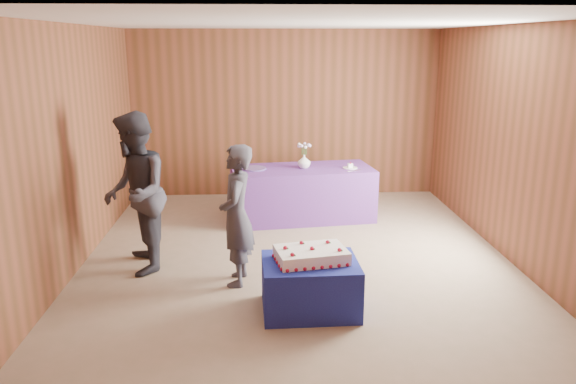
{
  "coord_description": "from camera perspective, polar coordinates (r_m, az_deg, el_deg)",
  "views": [
    {
      "loc": [
        -0.43,
        -6.2,
        2.51
      ],
      "look_at": [
        -0.1,
        0.1,
        0.81
      ],
      "focal_mm": 35.0,
      "sensor_mm": 36.0,
      "label": 1
    }
  ],
  "objects": [
    {
      "name": "cake_table",
      "position": [
        5.43,
        2.26,
        -9.51
      ],
      "size": [
        0.92,
        0.73,
        0.5
      ],
      "primitive_type": "cube",
      "rotation": [
        0.0,
        0.0,
        0.03
      ],
      "color": "navy",
      "rests_on": "ground"
    },
    {
      "name": "guest_left",
      "position": [
        5.87,
        -5.24,
        -2.41
      ],
      "size": [
        0.4,
        0.57,
        1.5
      ],
      "primitive_type": "imported",
      "rotation": [
        0.0,
        0.0,
        -1.64
      ],
      "color": "#34333C",
      "rests_on": "ground"
    },
    {
      "name": "room_shell",
      "position": [
        6.25,
        1.0,
        8.61
      ],
      "size": [
        5.04,
        6.04,
        2.72
      ],
      "color": "brown",
      "rests_on": "ground"
    },
    {
      "name": "vase",
      "position": [
        8.02,
        1.64,
        3.12
      ],
      "size": [
        0.25,
        0.25,
        0.19
      ],
      "primitive_type": "imported",
      "rotation": [
        0.0,
        0.0,
        0.51
      ],
      "color": "white",
      "rests_on": "serving_table"
    },
    {
      "name": "plate",
      "position": [
        8.07,
        6.33,
        2.46
      ],
      "size": [
        0.24,
        0.24,
        0.01
      ],
      "primitive_type": "cylinder",
      "rotation": [
        0.0,
        0.0,
        0.18
      ],
      "color": "white",
      "rests_on": "serving_table"
    },
    {
      "name": "cake_slice",
      "position": [
        8.07,
        6.34,
        2.71
      ],
      "size": [
        0.08,
        0.07,
        0.08
      ],
      "rotation": [
        0.0,
        0.0,
        0.2
      ],
      "color": "white",
      "rests_on": "plate"
    },
    {
      "name": "sheet_cake",
      "position": [
        5.32,
        2.37,
        -6.39
      ],
      "size": [
        0.76,
        0.59,
        0.16
      ],
      "rotation": [
        0.0,
        0.0,
        0.19
      ],
      "color": "white",
      "rests_on": "cake_table"
    },
    {
      "name": "platter",
      "position": [
        7.98,
        -3.47,
        2.4
      ],
      "size": [
        0.46,
        0.46,
        0.02
      ],
      "primitive_type": "cylinder",
      "rotation": [
        0.0,
        0.0,
        0.45
      ],
      "color": "#5F4992",
      "rests_on": "serving_table"
    },
    {
      "name": "knife",
      "position": [
        7.92,
        6.74,
        2.16
      ],
      "size": [
        0.23,
        0.15,
        0.0
      ],
      "primitive_type": "cube",
      "rotation": [
        0.0,
        0.0,
        0.55
      ],
      "color": "silver",
      "rests_on": "serving_table"
    },
    {
      "name": "guest_right",
      "position": [
        6.36,
        -15.25,
        -0.16
      ],
      "size": [
        0.84,
        0.99,
        1.79
      ],
      "primitive_type": "imported",
      "rotation": [
        0.0,
        0.0,
        -1.36
      ],
      "color": "#302E38",
      "rests_on": "ground"
    },
    {
      "name": "ground",
      "position": [
        6.7,
        0.93,
        -6.9
      ],
      "size": [
        6.0,
        6.0,
        0.0
      ],
      "primitive_type": "plane",
      "color": "gray",
      "rests_on": "ground"
    },
    {
      "name": "serving_table",
      "position": [
        8.13,
        1.44,
        -0.13
      ],
      "size": [
        2.1,
        1.14,
        0.75
      ],
      "primitive_type": "cube",
      "rotation": [
        0.0,
        0.0,
        0.13
      ],
      "color": "#5F338E",
      "rests_on": "ground"
    },
    {
      "name": "flower_spray",
      "position": [
        7.98,
        1.65,
        4.72
      ],
      "size": [
        0.2,
        0.2,
        0.15
      ],
      "color": "#285D25",
      "rests_on": "vase"
    }
  ]
}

